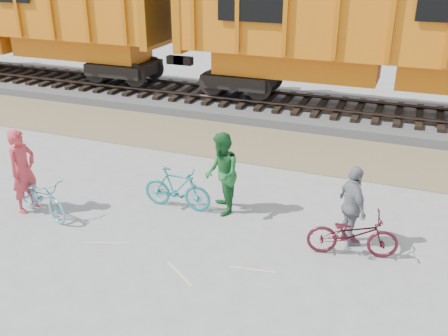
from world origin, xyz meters
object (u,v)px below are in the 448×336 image
at_px(hopper_car_left, 15,11).
at_px(bicycle_maroon, 353,234).
at_px(person_woman, 352,206).
at_px(person_solo, 23,171).
at_px(bicycle_teal, 177,188).
at_px(hopper_car_center, 393,32).
at_px(person_man, 222,174).
at_px(bicycle_blue, 42,197).

xyz_separation_m(hopper_car_left, bicycle_maroon, (15.20, -8.43, -2.56)).
distance_m(hopper_car_left, person_woman, 17.24).
bearing_deg(hopper_car_left, bicycle_maroon, -29.01).
relative_size(hopper_car_left, person_solo, 7.38).
bearing_deg(bicycle_teal, hopper_car_center, -26.75).
height_order(bicycle_teal, bicycle_maroon, bicycle_teal).
distance_m(hopper_car_center, person_man, 8.47).
distance_m(hopper_car_center, person_woman, 8.32).
bearing_deg(hopper_car_left, hopper_car_center, 0.00).
distance_m(hopper_car_left, hopper_car_center, 15.00).
bearing_deg(hopper_car_center, hopper_car_left, 180.00).
height_order(bicycle_teal, person_man, person_man).
relative_size(bicycle_blue, person_woman, 1.02).
height_order(hopper_car_center, bicycle_teal, hopper_car_center).
bearing_deg(bicycle_blue, bicycle_maroon, -64.77).
bearing_deg(person_woman, bicycle_teal, 55.09).
bearing_deg(person_woman, bicycle_maroon, 160.52).
distance_m(bicycle_teal, person_woman, 3.86).
bearing_deg(bicycle_teal, person_woman, -92.92).
relative_size(bicycle_teal, bicycle_maroon, 0.94).
height_order(hopper_car_center, bicycle_maroon, hopper_car_center).
xyz_separation_m(bicycle_teal, person_man, (1.00, 0.20, 0.44)).
xyz_separation_m(bicycle_blue, bicycle_maroon, (6.53, 0.89, 0.01)).
distance_m(bicycle_blue, bicycle_teal, 2.94).
xyz_separation_m(person_solo, person_man, (4.09, 1.48, -0.03)).
bearing_deg(hopper_car_left, person_man, -32.25).
bearing_deg(person_solo, hopper_car_center, -33.68).
relative_size(hopper_car_center, person_man, 7.60).
height_order(hopper_car_left, person_man, hopper_car_left).
xyz_separation_m(hopper_car_left, person_solo, (8.17, -9.22, -2.06)).
relative_size(bicycle_teal, person_man, 0.87).
bearing_deg(bicycle_blue, hopper_car_left, 60.42).
bearing_deg(person_solo, hopper_car_left, 44.40).
distance_m(bicycle_teal, person_man, 1.11).
height_order(bicycle_maroon, person_man, person_man).
bearing_deg(person_solo, bicycle_teal, -64.63).
bearing_deg(hopper_car_center, bicycle_blue, -124.19).
bearing_deg(bicycle_blue, person_woman, -61.19).
xyz_separation_m(hopper_car_center, bicycle_blue, (-6.33, -9.32, -2.56)).
relative_size(hopper_car_left, bicycle_maroon, 8.22).
relative_size(hopper_car_center, person_woman, 8.45).
xyz_separation_m(bicycle_teal, person_woman, (3.84, -0.09, 0.35)).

